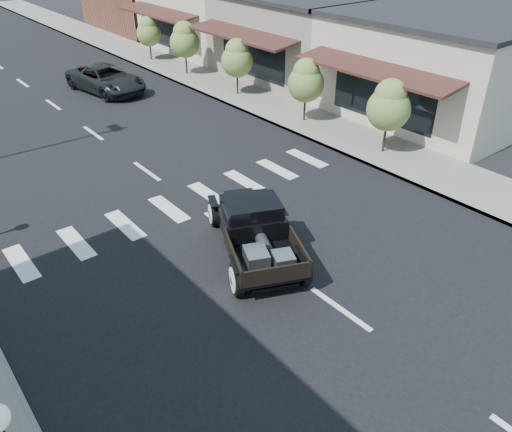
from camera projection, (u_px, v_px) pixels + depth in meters
ground at (264, 255)px, 14.46m from camera, size 120.00×120.00×0.00m
road at (68, 115)px, 24.42m from camera, size 14.00×80.00×0.02m
road_markings at (113, 147)px, 21.10m from camera, size 12.00×60.00×0.06m
sidewalk_right at (211, 82)px, 28.96m from camera, size 3.00×80.00×0.15m
storefront_near at (450, 64)px, 24.02m from camera, size 10.00×9.00×4.50m
storefront_mid at (317, 34)px, 30.00m from camera, size 10.00×9.00×4.50m
storefront_far at (229, 14)px, 35.97m from camera, size 10.00×9.00×4.50m
small_tree_a at (387, 118)px, 19.67m from camera, size 1.72×1.72×2.86m
small_tree_b at (305, 91)px, 22.78m from camera, size 1.66×1.66×2.76m
small_tree_c at (237, 68)px, 26.21m from camera, size 1.66×1.66×2.77m
small_tree_d at (185, 49)px, 29.56m from camera, size 1.75×1.75×2.92m
small_tree_e at (149, 39)px, 32.57m from camera, size 1.57×1.57×2.62m
hotrod_pickup at (255, 229)px, 14.13m from camera, size 3.95×5.21×1.64m
second_car at (106, 79)px, 27.29m from camera, size 3.13×5.41×1.42m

